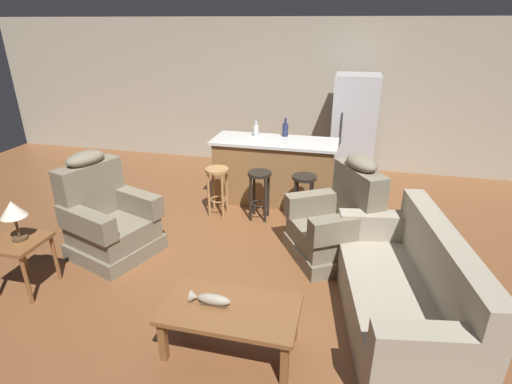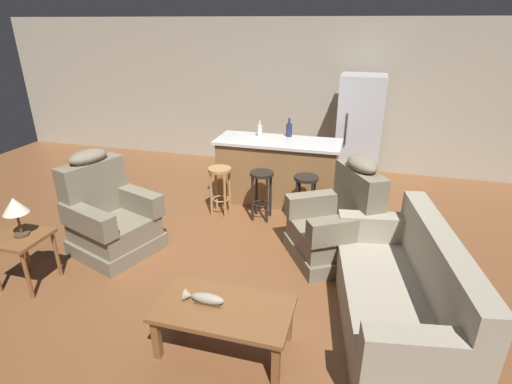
# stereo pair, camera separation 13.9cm
# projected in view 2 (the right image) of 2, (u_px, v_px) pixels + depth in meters

# --- Properties ---
(ground_plane) EXTENTS (12.00, 12.00, 0.00)m
(ground_plane) POSITION_uv_depth(u_px,v_px,m) (253.00, 244.00, 4.91)
(ground_plane) COLOR brown
(back_wall) EXTENTS (12.00, 0.05, 2.60)m
(back_wall) POSITION_uv_depth(u_px,v_px,m) (300.00, 95.00, 7.16)
(back_wall) COLOR #A89E89
(back_wall) RESTS_ON ground_plane
(coffee_table) EXTENTS (1.10, 0.60, 0.42)m
(coffee_table) POSITION_uv_depth(u_px,v_px,m) (224.00, 313.00, 3.22)
(coffee_table) COLOR brown
(coffee_table) RESTS_ON ground_plane
(fish_figurine) EXTENTS (0.34, 0.10, 0.10)m
(fish_figurine) POSITION_uv_depth(u_px,v_px,m) (204.00, 298.00, 3.23)
(fish_figurine) COLOR #4C3823
(fish_figurine) RESTS_ON coffee_table
(couch) EXTENTS (1.15, 2.01, 0.94)m
(couch) POSITION_uv_depth(u_px,v_px,m) (402.00, 297.00, 3.43)
(couch) COLOR #9E937F
(couch) RESTS_ON ground_plane
(recliner_near_lamp) EXTENTS (1.07, 1.07, 1.20)m
(recliner_near_lamp) POSITION_uv_depth(u_px,v_px,m) (109.00, 217.00, 4.66)
(recliner_near_lamp) COLOR #756B56
(recliner_near_lamp) RESTS_ON ground_plane
(recliner_near_island) EXTENTS (1.15, 1.15, 1.20)m
(recliner_near_island) POSITION_uv_depth(u_px,v_px,m) (338.00, 224.00, 4.48)
(recliner_near_island) COLOR #756B56
(recliner_near_island) RESTS_ON ground_plane
(end_table) EXTENTS (0.48, 0.48, 0.56)m
(end_table) POSITION_uv_depth(u_px,v_px,m) (22.00, 245.00, 4.00)
(end_table) COLOR brown
(end_table) RESTS_ON ground_plane
(table_lamp) EXTENTS (0.24, 0.24, 0.41)m
(table_lamp) POSITION_uv_depth(u_px,v_px,m) (15.00, 208.00, 3.85)
(table_lamp) COLOR #4C3823
(table_lamp) RESTS_ON end_table
(kitchen_island) EXTENTS (1.80, 0.70, 0.95)m
(kitchen_island) POSITION_uv_depth(u_px,v_px,m) (277.00, 171.00, 5.91)
(kitchen_island) COLOR olive
(kitchen_island) RESTS_ON ground_plane
(bar_stool_left) EXTENTS (0.32, 0.32, 0.68)m
(bar_stool_left) POSITION_uv_depth(u_px,v_px,m) (220.00, 182.00, 5.52)
(bar_stool_left) COLOR #A87A47
(bar_stool_left) RESTS_ON ground_plane
(bar_stool_middle) EXTENTS (0.32, 0.32, 0.68)m
(bar_stool_middle) POSITION_uv_depth(u_px,v_px,m) (262.00, 187.00, 5.38)
(bar_stool_middle) COLOR black
(bar_stool_middle) RESTS_ON ground_plane
(bar_stool_right) EXTENTS (0.32, 0.32, 0.68)m
(bar_stool_right) POSITION_uv_depth(u_px,v_px,m) (306.00, 191.00, 5.23)
(bar_stool_right) COLOR black
(bar_stool_right) RESTS_ON ground_plane
(refrigerator) EXTENTS (0.70, 0.69, 1.76)m
(refrigerator) POSITION_uv_depth(u_px,v_px,m) (359.00, 130.00, 6.55)
(refrigerator) COLOR #B7B7BC
(refrigerator) RESTS_ON ground_plane
(bottle_tall_green) EXTENTS (0.09, 0.09, 0.27)m
(bottle_tall_green) POSITION_uv_depth(u_px,v_px,m) (289.00, 130.00, 5.88)
(bottle_tall_green) COLOR #23284C
(bottle_tall_green) RESTS_ON kitchen_island
(bottle_short_amber) EXTENTS (0.08, 0.08, 0.23)m
(bottle_short_amber) POSITION_uv_depth(u_px,v_px,m) (260.00, 130.00, 5.91)
(bottle_short_amber) COLOR silver
(bottle_short_amber) RESTS_ON kitchen_island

